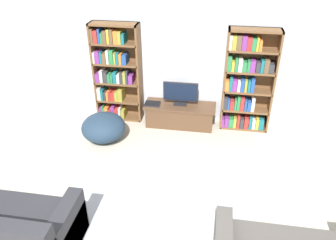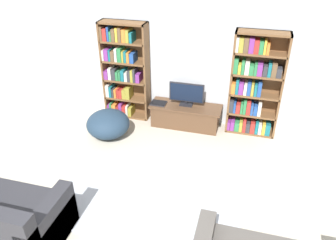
{
  "view_description": "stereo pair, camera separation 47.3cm",
  "coord_description": "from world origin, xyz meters",
  "px_view_note": "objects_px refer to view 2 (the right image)",
  "views": [
    {
      "loc": [
        0.73,
        -1.47,
        3.31
      ],
      "look_at": [
        0.03,
        2.89,
        0.7
      ],
      "focal_mm": 35.0,
      "sensor_mm": 36.0,
      "label": 1
    },
    {
      "loc": [
        1.19,
        -1.37,
        3.31
      ],
      "look_at": [
        0.03,
        2.89,
        0.7
      ],
      "focal_mm": 35.0,
      "sensor_mm": 36.0,
      "label": 2
    }
  ],
  "objects_px": {
    "bookshelf_left": "(124,71)",
    "tv_stand": "(186,116)",
    "television": "(187,94)",
    "laptop": "(158,103)",
    "beanbag_ottoman": "(108,124)",
    "bookshelf_right": "(253,86)"
  },
  "relations": [
    {
      "from": "television",
      "to": "laptop",
      "type": "height_order",
      "value": "television"
    },
    {
      "from": "bookshelf_right",
      "to": "beanbag_ottoman",
      "type": "bearing_deg",
      "value": -161.29
    },
    {
      "from": "bookshelf_left",
      "to": "laptop",
      "type": "xyz_separation_m",
      "value": [
        0.74,
        -0.18,
        -0.51
      ]
    },
    {
      "from": "television",
      "to": "laptop",
      "type": "xyz_separation_m",
      "value": [
        -0.52,
        -0.09,
        -0.22
      ]
    },
    {
      "from": "bookshelf_left",
      "to": "bookshelf_right",
      "type": "distance_m",
      "value": 2.42
    },
    {
      "from": "bookshelf_right",
      "to": "tv_stand",
      "type": "distance_m",
      "value": 1.37
    },
    {
      "from": "laptop",
      "to": "beanbag_ottoman",
      "type": "height_order",
      "value": "beanbag_ottoman"
    },
    {
      "from": "bookshelf_right",
      "to": "laptop",
      "type": "bearing_deg",
      "value": -174.02
    },
    {
      "from": "bookshelf_right",
      "to": "tv_stand",
      "type": "xyz_separation_m",
      "value": [
        -1.17,
        -0.12,
        -0.7
      ]
    },
    {
      "from": "bookshelf_right",
      "to": "laptop",
      "type": "distance_m",
      "value": 1.76
    },
    {
      "from": "bookshelf_right",
      "to": "beanbag_ottoman",
      "type": "distance_m",
      "value": 2.67
    },
    {
      "from": "tv_stand",
      "to": "beanbag_ottoman",
      "type": "bearing_deg",
      "value": -151.0
    },
    {
      "from": "tv_stand",
      "to": "bookshelf_right",
      "type": "bearing_deg",
      "value": 5.87
    },
    {
      "from": "tv_stand",
      "to": "beanbag_ottoman",
      "type": "distance_m",
      "value": 1.46
    },
    {
      "from": "bookshelf_right",
      "to": "television",
      "type": "distance_m",
      "value": 1.2
    },
    {
      "from": "bookshelf_left",
      "to": "tv_stand",
      "type": "relative_size",
      "value": 1.41
    },
    {
      "from": "tv_stand",
      "to": "television",
      "type": "distance_m",
      "value": 0.45
    },
    {
      "from": "bookshelf_left",
      "to": "bookshelf_right",
      "type": "height_order",
      "value": "same"
    },
    {
      "from": "bookshelf_left",
      "to": "television",
      "type": "xyz_separation_m",
      "value": [
        1.25,
        -0.09,
        -0.29
      ]
    },
    {
      "from": "bookshelf_left",
      "to": "tv_stand",
      "type": "bearing_deg",
      "value": -5.53
    },
    {
      "from": "bookshelf_left",
      "to": "television",
      "type": "height_order",
      "value": "bookshelf_left"
    },
    {
      "from": "beanbag_ottoman",
      "to": "television",
      "type": "bearing_deg",
      "value": 30.01
    }
  ]
}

